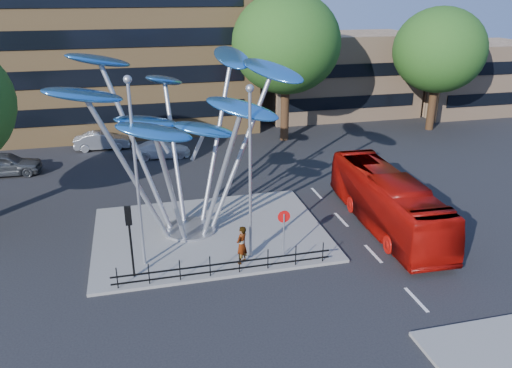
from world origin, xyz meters
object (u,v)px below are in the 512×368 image
object	(u,v)px
parked_car_left	(5,164)
parked_car_mid	(102,141)
leaf_sculpture	(182,105)
red_bus	(387,201)
parked_car_right	(161,149)
tree_far	(439,50)
street_lamp_left	(135,159)
no_entry_sign_island	(284,226)
traffic_light_island	(129,227)
tree_right	(286,43)
street_lamp_right	(250,159)
pedestrian	(242,245)

from	to	relation	value
parked_car_left	parked_car_mid	size ratio (longest dim) A/B	1.09
leaf_sculpture	red_bus	bearing A→B (deg)	-10.64
parked_car_left	parked_car_right	world-z (taller)	parked_car_left
parked_car_left	parked_car_right	xyz separation A→B (m)	(10.82, 1.38, -0.17)
tree_far	parked_car_mid	world-z (taller)	tree_far
tree_far	red_bus	size ratio (longest dim) A/B	1.00
tree_far	street_lamp_left	size ratio (longest dim) A/B	1.23
red_bus	no_entry_sign_island	bearing A→B (deg)	-158.95
traffic_light_island	parked_car_left	bearing A→B (deg)	117.89
tree_far	parked_car_left	bearing A→B (deg)	-174.15
tree_right	traffic_light_island	world-z (taller)	tree_right
street_lamp_left	traffic_light_island	xyz separation A→B (m)	(-0.50, -1.00, -2.74)
parked_car_left	parked_car_right	size ratio (longest dim) A/B	1.08
street_lamp_left	street_lamp_right	distance (m)	5.03
pedestrian	leaf_sculpture	bearing A→B (deg)	-106.89
leaf_sculpture	tree_right	bearing A→B (deg)	56.69
no_entry_sign_island	parked_car_left	xyz separation A→B (m)	(-15.40, 15.86, -1.01)
red_bus	parked_car_mid	xyz separation A→B (m)	(-15.59, 18.26, -0.79)
red_bus	pedestrian	distance (m)	8.83
street_lamp_left	parked_car_right	distance (m)	17.04
leaf_sculpture	street_lamp_right	distance (m)	4.83
no_entry_sign_island	red_bus	xyz separation A→B (m)	(6.50, 2.18, -0.31)
tree_far	parked_car_right	xyz separation A→B (m)	(-24.59, -2.24, -6.47)
tree_far	traffic_light_island	distance (m)	33.61
tree_right	tree_far	bearing A→B (deg)	0.00
leaf_sculpture	pedestrian	size ratio (longest dim) A/B	6.76
parked_car_left	pedestrian	bearing A→B (deg)	-138.72
tree_far	no_entry_sign_island	size ratio (longest dim) A/B	4.41
leaf_sculpture	street_lamp_right	bearing A→B (deg)	-55.09
tree_right	leaf_sculpture	size ratio (longest dim) A/B	0.95
tree_far	parked_car_right	size ratio (longest dim) A/B	2.46
leaf_sculpture	traffic_light_island	xyz separation A→B (m)	(-2.93, -4.18, -4.26)
tree_right	leaf_sculpture	bearing A→B (deg)	-123.31
street_lamp_right	red_bus	world-z (taller)	street_lamp_right
parked_car_mid	parked_car_left	bearing A→B (deg)	127.03
tree_right	pedestrian	world-z (taller)	tree_right
traffic_light_island	no_entry_sign_island	distance (m)	7.05
tree_right	tree_far	distance (m)	14.03
red_bus	parked_car_right	distance (m)	18.72
street_lamp_left	parked_car_left	size ratio (longest dim) A/B	1.85
tree_far	red_bus	world-z (taller)	tree_far
street_lamp_left	pedestrian	size ratio (longest dim) A/B	4.67
no_entry_sign_island	traffic_light_island	bearing A→B (deg)	-179.87
street_lamp_right	red_bus	distance (m)	8.93
leaf_sculpture	parked_car_right	world-z (taller)	leaf_sculpture
parked_car_left	leaf_sculpture	bearing A→B (deg)	-134.71
tree_right	street_lamp_left	xyz separation A→B (m)	(-12.50, -18.50, -2.68)
leaf_sculpture	parked_car_mid	distance (m)	18.11
street_lamp_left	red_bus	distance (m)	13.61
no_entry_sign_island	pedestrian	world-z (taller)	no_entry_sign_island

